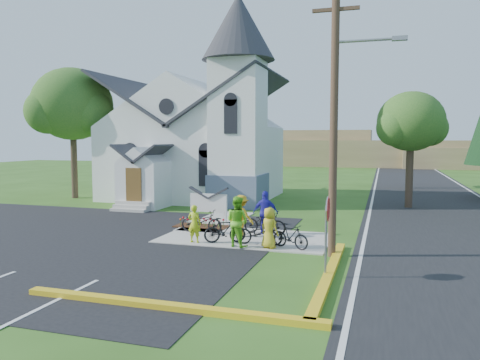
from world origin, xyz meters
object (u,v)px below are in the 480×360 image
(cyclist_3, at_px, (241,216))
(stop_sign, at_px, (327,220))
(bike_0, at_px, (202,221))
(bike_1, at_px, (225,230))
(bike_4, at_px, (259,232))
(cyclist_1, at_px, (237,221))
(bike_3, at_px, (290,236))
(church_sign, at_px, (209,203))
(utility_pole, at_px, (336,104))
(cyclist_2, at_px, (266,212))
(cyclist_0, at_px, (194,224))
(cyclist_4, at_px, (269,228))
(bike_2, at_px, (265,222))

(cyclist_3, bearing_deg, stop_sign, 147.18)
(bike_0, distance_m, bike_1, 2.32)
(stop_sign, height_order, bike_4, stop_sign)
(cyclist_1, bearing_deg, bike_3, -151.49)
(church_sign, height_order, bike_4, church_sign)
(stop_sign, bearing_deg, church_sign, 131.88)
(bike_0, height_order, bike_1, bike_0)
(utility_pole, bearing_deg, stop_sign, -88.51)
(utility_pole, relative_size, cyclist_2, 5.32)
(church_sign, distance_m, utility_pole, 9.18)
(church_sign, distance_m, bike_4, 5.32)
(cyclist_1, xyz_separation_m, bike_3, (2.03, 0.27, -0.50))
(stop_sign, bearing_deg, bike_1, 142.04)
(bike_1, xyz_separation_m, bike_3, (2.69, -0.19, -0.03))
(cyclist_0, xyz_separation_m, bike_3, (3.87, 0.12, -0.29))
(stop_sign, height_order, bike_1, stop_sign)
(bike_1, relative_size, cyclist_4, 1.07)
(bike_4, bearing_deg, stop_sign, -143.68)
(church_sign, xyz_separation_m, stop_sign, (6.63, -7.40, 0.75))
(bike_0, relative_size, bike_3, 1.23)
(utility_pole, distance_m, stop_sign, 4.52)
(bike_0, relative_size, cyclist_3, 1.09)
(bike_0, relative_size, bike_4, 1.04)
(cyclist_0, bearing_deg, cyclist_2, -130.12)
(church_sign, relative_size, bike_3, 1.40)
(bike_0, bearing_deg, cyclist_3, -95.85)
(utility_pole, distance_m, cyclist_3, 6.41)
(cyclist_1, bearing_deg, cyclist_2, -78.84)
(utility_pole, xyz_separation_m, cyclist_4, (-2.45, 0.38, -4.57))
(church_sign, height_order, bike_1, church_sign)
(cyclist_3, distance_m, bike_4, 1.76)
(bike_1, bearing_deg, cyclist_3, -35.37)
(bike_1, relative_size, bike_3, 1.07)
(stop_sign, distance_m, bike_1, 5.76)
(bike_2, height_order, cyclist_3, cyclist_3)
(church_sign, relative_size, stop_sign, 0.89)
(church_sign, xyz_separation_m, bike_0, (0.55, -2.31, -0.47))
(cyclist_1, relative_size, bike_3, 1.24)
(bike_3, bearing_deg, church_sign, 72.55)
(cyclist_2, height_order, bike_4, cyclist_2)
(stop_sign, relative_size, bike_3, 1.58)
(cyclist_2, relative_size, bike_2, 0.96)
(bike_0, distance_m, cyclist_1, 3.15)
(cyclist_1, bearing_deg, bike_1, -13.72)
(bike_1, distance_m, cyclist_2, 2.51)
(stop_sign, relative_size, bike_1, 1.48)
(bike_4, bearing_deg, bike_3, -105.27)
(cyclist_0, distance_m, bike_1, 1.25)
(cyclist_2, height_order, bike_3, cyclist_2)
(bike_1, relative_size, cyclist_3, 0.94)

